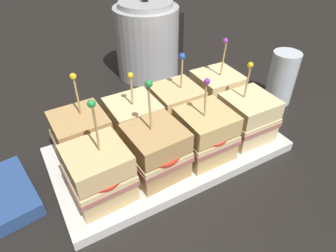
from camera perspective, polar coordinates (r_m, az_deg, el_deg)
The scene contains 12 objects.
ground_plane at distance 0.56m, azimuth 0.00°, elevation -5.12°, with size 6.00×6.00×0.00m, color black.
serving_platter at distance 0.56m, azimuth 0.00°, elevation -4.43°, with size 0.41×0.22×0.02m.
sandwich_front_far_left at distance 0.45m, azimuth -12.96°, elevation -8.80°, with size 0.09×0.09×0.17m.
sandwich_front_center_left at distance 0.47m, azimuth -2.29°, elevation -4.81°, with size 0.09×0.09×0.17m.
sandwich_front_center_right at distance 0.51m, azimuth 7.07°, elevation -1.51°, with size 0.09×0.09×0.15m.
sandwich_front_far_right at distance 0.57m, azimuth 14.88°, elevation 1.65°, with size 0.09×0.09×0.15m.
sandwich_back_far_left at distance 0.52m, azimuth -16.04°, elevation -2.15°, with size 0.09×0.09×0.16m.
sandwich_back_center_left at distance 0.54m, azimuth -6.53°, elevation 0.81°, with size 0.09×0.09×0.14m.
sandwich_back_center_right at distance 0.58m, azimuth 1.53°, elevation 3.69°, with size 0.09×0.09×0.15m.
sandwich_back_far_right at distance 0.62m, azimuth 9.16°, elevation 6.17°, with size 0.09×0.09×0.16m.
kettle_steel at distance 0.79m, azimuth -3.93°, elevation 15.97°, with size 0.18×0.16×0.21m.
drinking_glass at distance 0.72m, azimuth 20.85°, elevation 8.57°, with size 0.06×0.06×0.12m.
Camera 1 is at (-0.20, -0.36, 0.38)m, focal length 32.00 mm.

